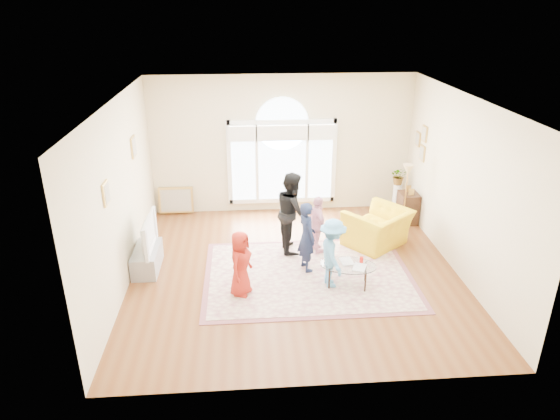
{
  "coord_description": "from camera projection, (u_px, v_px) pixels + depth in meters",
  "views": [
    {
      "loc": [
        -0.89,
        -8.1,
        4.72
      ],
      "look_at": [
        -0.25,
        0.3,
        1.13
      ],
      "focal_mm": 32.0,
      "sensor_mm": 36.0,
      "label": 1
    }
  ],
  "objects": [
    {
      "name": "child_navy",
      "position": [
        307.0,
        237.0,
        9.13
      ],
      "size": [
        0.45,
        0.56,
        1.34
      ],
      "primitive_type": "imported",
      "rotation": [
        0.0,
        0.0,
        1.86
      ],
      "color": "#18213D",
      "rests_on": "area_rug"
    },
    {
      "name": "room_shell",
      "position": [
        283.0,
        148.0,
        11.33
      ],
      "size": [
        6.0,
        6.0,
        6.0
      ],
      "color": "beige",
      "rests_on": "ground"
    },
    {
      "name": "side_cabinet",
      "position": [
        408.0,
        208.0,
        11.26
      ],
      "size": [
        0.4,
        0.5,
        0.7
      ],
      "primitive_type": "cube",
      "color": "black",
      "rests_on": "ground"
    },
    {
      "name": "child_blue",
      "position": [
        332.0,
        253.0,
        8.62
      ],
      "size": [
        0.54,
        0.85,
        1.26
      ],
      "primitive_type": "imported",
      "rotation": [
        0.0,
        0.0,
        1.67
      ],
      "color": "#549DD2",
      "rests_on": "area_rug"
    },
    {
      "name": "tv_console",
      "position": [
        147.0,
        259.0,
        9.34
      ],
      "size": [
        0.45,
        1.0,
        0.42
      ],
      "primitive_type": "cube",
      "color": "gray",
      "rests_on": "ground"
    },
    {
      "name": "leaning_picture",
      "position": [
        177.0,
        214.0,
        11.83
      ],
      "size": [
        0.8,
        0.14,
        0.62
      ],
      "primitive_type": "cube",
      "rotation": [
        -0.14,
        0.0,
        0.0
      ],
      "color": "tan",
      "rests_on": "ground"
    },
    {
      "name": "child_pink",
      "position": [
        317.0,
        225.0,
        9.81
      ],
      "size": [
        0.46,
        0.74,
        1.17
      ],
      "primitive_type": "imported",
      "rotation": [
        0.0,
        0.0,
        1.84
      ],
      "color": "#F0A8BE",
      "rests_on": "area_rug"
    },
    {
      "name": "rug_border",
      "position": [
        308.0,
        275.0,
        9.2
      ],
      "size": [
        3.8,
        2.8,
        0.01
      ],
      "primitive_type": "cube",
      "color": "#82494F",
      "rests_on": "ground"
    },
    {
      "name": "child_red",
      "position": [
        241.0,
        263.0,
        8.4
      ],
      "size": [
        0.57,
        0.67,
        1.16
      ],
      "primitive_type": "imported",
      "rotation": [
        0.0,
        0.0,
        1.14
      ],
      "color": "#A22216",
      "rests_on": "area_rug"
    },
    {
      "name": "plant_pedestal",
      "position": [
        397.0,
        198.0,
        11.79
      ],
      "size": [
        0.2,
        0.2,
        0.7
      ],
      "primitive_type": "cylinder",
      "color": "white",
      "rests_on": "ground"
    },
    {
      "name": "armchair",
      "position": [
        377.0,
        228.0,
        10.18
      ],
      "size": [
        1.58,
        1.55,
        0.77
      ],
      "primitive_type": "imported",
      "rotation": [
        0.0,
        0.0,
        3.82
      ],
      "color": "yellow",
      "rests_on": "ground"
    },
    {
      "name": "coffee_table",
      "position": [
        348.0,
        266.0,
        8.73
      ],
      "size": [
        1.1,
        0.84,
        0.54
      ],
      "rotation": [
        0.0,
        0.0,
        -0.24
      ],
      "color": "silver",
      "rests_on": "ground"
    },
    {
      "name": "floor_lamp",
      "position": [
        408.0,
        175.0,
        10.5
      ],
      "size": [
        0.25,
        0.25,
        1.51
      ],
      "color": "black",
      "rests_on": "ground"
    },
    {
      "name": "ground",
      "position": [
        294.0,
        271.0,
        9.34
      ],
      "size": [
        6.0,
        6.0,
        0.0
      ],
      "primitive_type": "plane",
      "color": "brown",
      "rests_on": "ground"
    },
    {
      "name": "television",
      "position": [
        145.0,
        234.0,
        9.14
      ],
      "size": [
        0.17,
        1.1,
        0.63
      ],
      "color": "black",
      "rests_on": "tv_console"
    },
    {
      "name": "child_black",
      "position": [
        292.0,
        212.0,
        9.83
      ],
      "size": [
        0.65,
        0.81,
        1.62
      ],
      "primitive_type": "imported",
      "rotation": [
        0.0,
        0.0,
        1.61
      ],
      "color": "black",
      "rests_on": "area_rug"
    },
    {
      "name": "potted_plant",
      "position": [
        399.0,
        176.0,
        11.57
      ],
      "size": [
        0.41,
        0.36,
        0.42
      ],
      "primitive_type": "imported",
      "rotation": [
        0.0,
        0.0,
        -0.08
      ],
      "color": "#33722D",
      "rests_on": "plant_pedestal"
    },
    {
      "name": "area_rug",
      "position": [
        308.0,
        275.0,
        9.2
      ],
      "size": [
        3.6,
        2.6,
        0.02
      ],
      "primitive_type": "cube",
      "color": "beige",
      "rests_on": "ground"
    }
  ]
}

